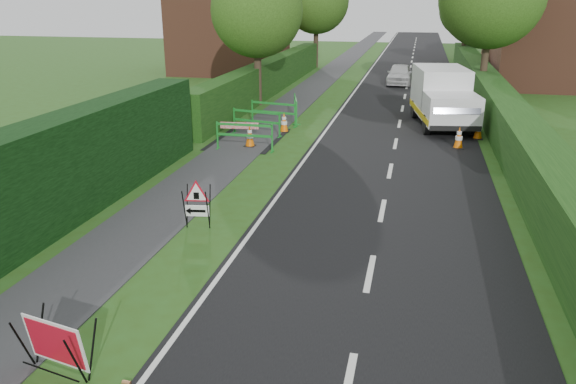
{
  "coord_description": "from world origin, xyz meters",
  "views": [
    {
      "loc": [
        3.15,
        -8.99,
        5.17
      ],
      "look_at": [
        0.4,
        2.93,
        0.88
      ],
      "focal_mm": 35.0,
      "sensor_mm": 36.0,
      "label": 1
    }
  ],
  "objects_px": {
    "works_van": "(443,96)",
    "hatchback_car": "(400,74)",
    "triangle_sign": "(195,201)",
    "red_rect_sign": "(55,344)"
  },
  "relations": [
    {
      "from": "works_van",
      "to": "hatchback_car",
      "type": "xyz_separation_m",
      "value": [
        -2.2,
        11.47,
        -0.62
      ]
    },
    {
      "from": "red_rect_sign",
      "to": "triangle_sign",
      "type": "xyz_separation_m",
      "value": [
        -0.08,
        5.5,
        0.19
      ]
    },
    {
      "from": "triangle_sign",
      "to": "hatchback_car",
      "type": "height_order",
      "value": "hatchback_car"
    },
    {
      "from": "red_rect_sign",
      "to": "hatchback_car",
      "type": "distance_m",
      "value": 30.0
    },
    {
      "from": "red_rect_sign",
      "to": "works_van",
      "type": "xyz_separation_m",
      "value": [
        5.79,
        18.32,
        0.72
      ]
    },
    {
      "from": "works_van",
      "to": "hatchback_car",
      "type": "distance_m",
      "value": 11.69
    },
    {
      "from": "red_rect_sign",
      "to": "hatchback_car",
      "type": "bearing_deg",
      "value": 94.76
    },
    {
      "from": "red_rect_sign",
      "to": "works_van",
      "type": "distance_m",
      "value": 19.23
    },
    {
      "from": "works_van",
      "to": "hatchback_car",
      "type": "relative_size",
      "value": 1.48
    },
    {
      "from": "triangle_sign",
      "to": "works_van",
      "type": "xyz_separation_m",
      "value": [
        5.86,
        12.82,
        0.53
      ]
    }
  ]
}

